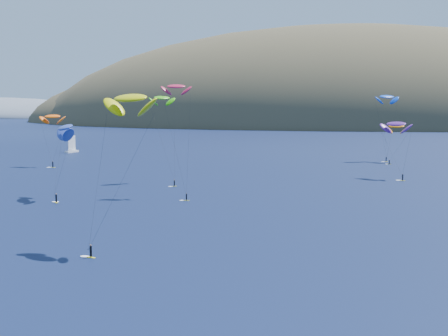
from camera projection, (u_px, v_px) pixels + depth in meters
The scene contains 11 objects.
island at pixel (359, 135), 592.32m from camera, with size 730.00×300.00×210.00m.
headland at pixel (4, 119), 871.19m from camera, with size 460.00×250.00×60.00m.
sailboat at pixel (72, 150), 270.68m from camera, with size 9.03×7.79×10.88m.
kitesurfer_1 at pixel (52, 117), 214.05m from camera, with size 8.95×7.75×19.56m.
kitesurfer_2 at pixel (130, 98), 94.51m from camera, with size 10.02×11.35×25.67m.
kitesurfer_3 at pixel (162, 98), 172.87m from camera, with size 10.66×13.68×25.40m.
kitesurfer_4 at pixel (387, 97), 232.99m from camera, with size 10.08×9.93×26.52m.
kitesurfer_6 at pixel (396, 124), 181.34m from camera, with size 9.99×10.86×18.37m.
kitesurfer_9 at pixel (176, 87), 147.46m from camera, with size 8.79×10.49×27.90m.
kitesurfer_10 at pixel (65, 128), 144.54m from camera, with size 9.92×14.15×19.33m.
kitesurfer_11 at pixel (396, 126), 227.56m from camera, with size 10.15×12.59×15.86m.
Camera 1 is at (32.75, -43.55, 22.85)m, focal length 50.00 mm.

